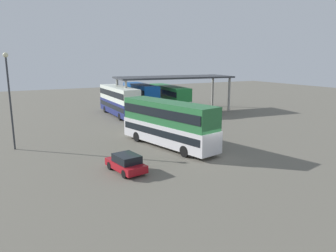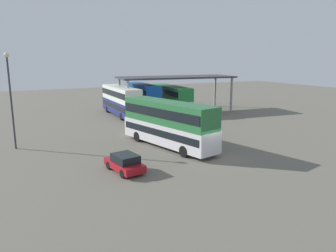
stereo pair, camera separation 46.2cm
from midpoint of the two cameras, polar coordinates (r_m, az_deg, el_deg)
The scene contains 8 objects.
ground_plane at distance 27.51m, azimuth 6.77°, elevation -5.62°, with size 140.00×140.00×0.00m, color #666156.
double_decker_main at distance 30.19m, azimuth -0.45°, elevation 0.68°, with size 4.93×11.43×4.31m.
parked_hatchback at distance 24.10m, azimuth -8.00°, elevation -6.55°, with size 2.17×3.82×1.35m.
double_decker_near_canopy at distance 47.47m, azimuth -8.98°, elevation 4.60°, with size 2.74×11.58×4.21m.
double_decker_mid_row at distance 49.72m, azimuth -5.16°, elevation 5.14°, with size 3.11×10.29×4.39m.
double_decker_far_right at distance 50.89m, azimuth -0.08°, elevation 5.12°, with size 3.44×11.46×4.01m.
depot_canopy at distance 50.50m, azimuth 0.85°, elevation 8.40°, with size 18.67×8.24×5.50m.
lamppost_tall at distance 32.17m, azimuth -26.78°, elevation 5.63°, with size 0.44×0.44×8.77m.
Camera 1 is at (-15.35, -21.31, 8.27)m, focal length 34.29 mm.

